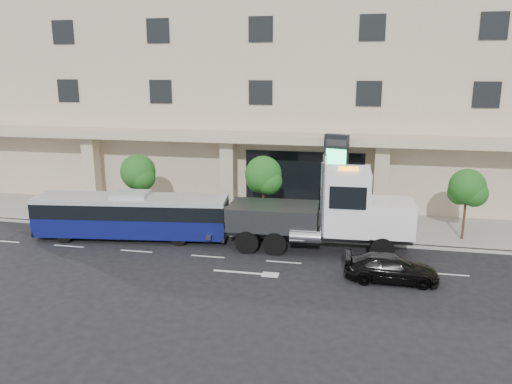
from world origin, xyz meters
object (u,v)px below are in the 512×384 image
at_px(black_sedan, 391,268).
at_px(signage_pylon, 335,180).
at_px(city_bus, 132,215).
at_px(tow_truck, 328,213).

bearing_deg(black_sedan, signage_pylon, 21.15).
xyz_separation_m(black_sedan, signage_pylon, (-2.97, 7.41, 2.40)).
bearing_deg(city_bus, tow_truck, -5.29).
distance_m(city_bus, tow_truck, 11.12).
distance_m(tow_truck, black_sedan, 4.95).
bearing_deg(tow_truck, city_bus, 179.86).
bearing_deg(signage_pylon, tow_truck, -76.40).
bearing_deg(tow_truck, black_sedan, -50.01).
bearing_deg(black_sedan, city_bus, 76.74).
bearing_deg(signage_pylon, black_sedan, -51.71).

